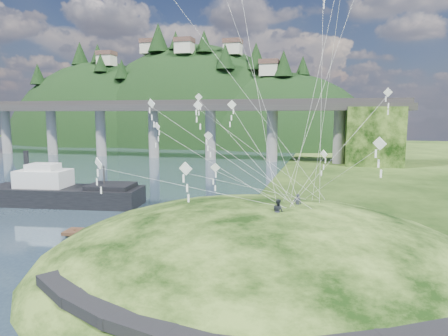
# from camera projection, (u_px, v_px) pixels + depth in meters

# --- Properties ---
(ground) EXTENTS (320.00, 320.00, 0.00)m
(ground) POSITION_uv_depth(u_px,v_px,m) (151.00, 270.00, 29.55)
(ground) COLOR black
(ground) RESTS_ON ground
(grass_hill) EXTENTS (36.00, 32.00, 13.00)m
(grass_hill) POSITION_uv_depth(u_px,v_px,m) (262.00, 290.00, 29.63)
(grass_hill) COLOR black
(grass_hill) RESTS_ON ground
(footpath) EXTENTS (22.29, 5.84, 0.83)m
(footpath) POSITION_uv_depth(u_px,v_px,m) (209.00, 324.00, 18.04)
(footpath) COLOR black
(footpath) RESTS_ON ground
(bridge) EXTENTS (160.00, 11.00, 15.00)m
(bridge) POSITION_uv_depth(u_px,v_px,m) (173.00, 121.00, 102.06)
(bridge) COLOR #2D2B2B
(bridge) RESTS_ON ground
(far_ridge) EXTENTS (153.00, 70.00, 94.50)m
(far_ridge) POSITION_uv_depth(u_px,v_px,m) (183.00, 162.00, 158.63)
(far_ridge) COLOR black
(far_ridge) RESTS_ON ground
(work_barge) EXTENTS (20.13, 7.93, 6.85)m
(work_barge) POSITION_uv_depth(u_px,v_px,m) (62.00, 192.00, 50.46)
(work_barge) COLOR black
(work_barge) RESTS_ON ground
(wooden_dock) EXTENTS (12.27, 3.22, 0.87)m
(wooden_dock) POSITION_uv_depth(u_px,v_px,m) (127.00, 234.00, 37.09)
(wooden_dock) COLOR #392317
(wooden_dock) RESTS_ON ground
(kite_flyers) EXTENTS (1.89, 3.34, 1.70)m
(kite_flyers) POSITION_uv_depth(u_px,v_px,m) (284.00, 198.00, 27.51)
(kite_flyers) COLOR #242830
(kite_flyers) RESTS_ON ground
(kite_swarm) EXTENTS (19.99, 16.32, 21.55)m
(kite_swarm) POSITION_uv_depth(u_px,v_px,m) (239.00, 53.00, 30.34)
(kite_swarm) COLOR white
(kite_swarm) RESTS_ON ground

